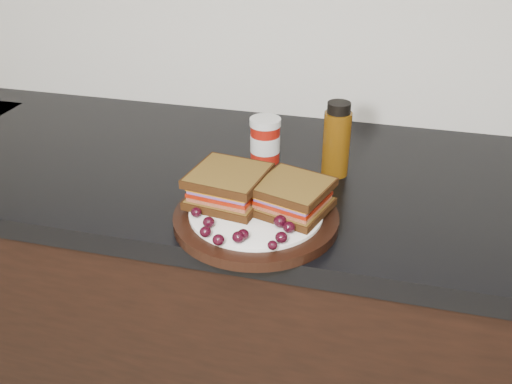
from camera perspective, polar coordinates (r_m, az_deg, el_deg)
base_cabinets at (r=1.41m, az=4.87°, el=-15.51°), size 3.96×0.58×0.86m
countertop at (r=1.14m, az=5.81°, el=0.81°), size 3.98×0.60×0.04m
plate at (r=0.97m, az=-0.00°, el=-2.64°), size 0.28×0.28×0.02m
sandwich_left at (r=0.98m, az=-2.77°, el=0.59°), size 0.14×0.14×0.06m
sandwich_right at (r=0.95m, az=3.72°, el=-0.48°), size 0.14×0.14×0.05m
grape_0 at (r=0.94m, az=-5.99°, el=-2.04°), size 0.02×0.02×0.02m
grape_1 at (r=0.91m, az=-4.75°, el=-3.04°), size 0.02×0.02×0.02m
grape_2 at (r=0.89m, az=-5.07°, el=-3.98°), size 0.02×0.02×0.02m
grape_3 at (r=0.87m, az=-3.77°, el=-4.80°), size 0.02×0.02×0.02m
grape_4 at (r=0.88m, az=-1.78°, el=-4.53°), size 0.02×0.02×0.02m
grape_5 at (r=0.88m, az=-1.29°, el=-4.27°), size 0.02×0.02×0.02m
grape_6 at (r=0.86m, az=1.66°, el=-5.34°), size 0.02×0.02×0.01m
grape_7 at (r=0.88m, az=2.54°, el=-4.56°), size 0.02×0.02×0.02m
grape_8 at (r=0.90m, az=3.32°, el=-3.53°), size 0.02×0.02×0.02m
grape_9 at (r=0.91m, az=2.44°, el=-2.94°), size 0.02×0.02×0.02m
grape_10 at (r=0.94m, az=5.63°, el=-2.22°), size 0.02×0.02×0.02m
grape_11 at (r=0.96m, az=4.50°, el=-1.38°), size 0.02×0.02×0.02m
grape_12 at (r=0.97m, az=4.00°, el=-0.86°), size 0.02×0.02×0.02m
grape_13 at (r=1.01m, az=-2.33°, el=0.55°), size 0.02×0.02×0.02m
grape_14 at (r=1.01m, az=-3.74°, el=0.07°), size 0.01×0.01×0.01m
grape_15 at (r=0.98m, az=-2.71°, el=-0.74°), size 0.02×0.02×0.02m
grape_16 at (r=0.97m, az=-5.59°, el=-1.02°), size 0.02×0.02×0.02m
grape_17 at (r=1.00m, az=-2.44°, el=0.12°), size 0.02×0.02×0.02m
grape_18 at (r=1.00m, az=-4.29°, el=-0.13°), size 0.02×0.02×0.02m
grape_19 at (r=0.98m, az=-4.20°, el=-0.73°), size 0.02×0.02×0.02m
condiment_jar at (r=1.16m, az=0.92°, el=5.22°), size 0.08×0.08×0.09m
oil_bottle at (r=1.11m, az=8.07°, el=5.26°), size 0.07×0.07×0.15m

